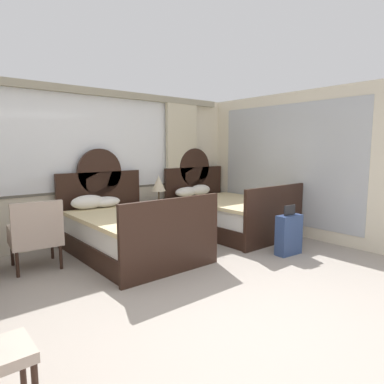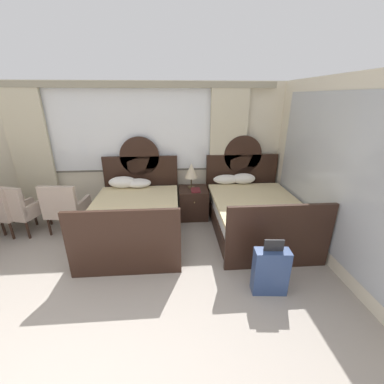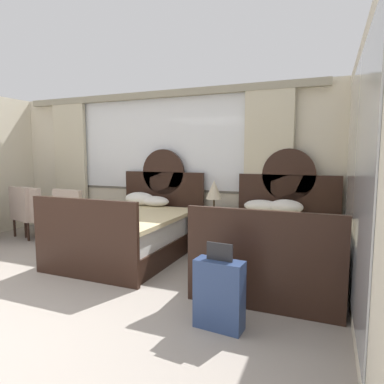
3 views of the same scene
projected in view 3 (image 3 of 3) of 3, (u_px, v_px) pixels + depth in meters
name	position (u px, v px, depth m)	size (l,w,h in m)	color
wall_back_window	(160.00, 161.00, 6.15)	(6.31, 0.22, 2.70)	beige
wall_right_mirror	(362.00, 178.00, 2.95)	(0.08, 4.41, 2.70)	beige
bed_near_window	(133.00, 231.00, 5.15)	(1.56, 2.21, 1.65)	black
bed_near_mirror	(277.00, 246.00, 4.32)	(1.56, 2.21, 1.65)	black
nightstand_between_beds	(214.00, 232.00, 5.35)	(0.59, 0.61, 0.62)	black
table_lamp_on_nightstand	(214.00, 190.00, 5.37)	(0.27, 0.27, 0.52)	brown
book_on_nightstand	(214.00, 214.00, 5.19)	(0.18, 0.26, 0.03)	maroon
armchair_by_window_left	(76.00, 215.00, 5.85)	(0.70, 0.70, 0.97)	#B29E8E
armchair_by_window_centre	(41.00, 212.00, 6.16)	(0.79, 0.79, 0.97)	#B29E8E
armchair_by_window_right	(30.00, 211.00, 6.27)	(0.79, 0.79, 0.97)	#B29E8E
suitcase_on_floor	(219.00, 294.00, 2.96)	(0.45, 0.23, 0.78)	navy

